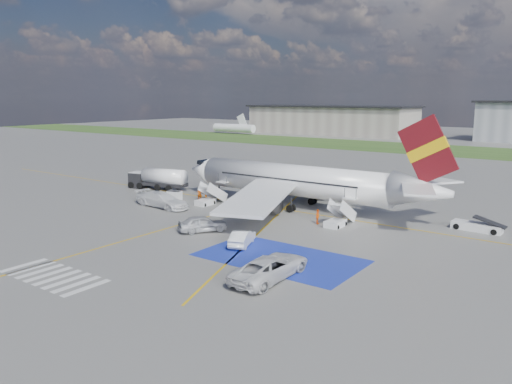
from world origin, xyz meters
TOP-DOWN VIEW (x-y plane):
  - ground at (0.00, 0.00)m, footprint 400.00×400.00m
  - grass_strip at (0.00, 95.00)m, footprint 400.00×30.00m
  - taxiway_line_main at (0.00, 12.00)m, footprint 120.00×0.20m
  - taxiway_line_cross at (-5.00, -10.00)m, footprint 0.20×60.00m
  - taxiway_line_diag at (0.00, 12.00)m, footprint 20.71×56.45m
  - staging_box at (10.00, -4.00)m, footprint 14.00×8.00m
  - crosswalk at (-1.80, -18.00)m, footprint 9.00×4.00m
  - terminal_west at (-55.00, 130.00)m, footprint 60.00×22.00m
  - airliner at (1.51, 14.00)m, footprint 36.81×32.95m
  - airstairs_fwd at (-9.50, 8.70)m, footprint 1.90×5.20m
  - airstairs_aft at (9.00, 8.70)m, footprint 1.90×5.20m
  - fuel_tanker at (-22.60, 12.48)m, footprint 9.56×4.23m
  - gpu_cart at (-14.24, 7.53)m, footprint 2.00×1.51m
  - belt_loader at (21.66, 15.47)m, footprint 5.30×2.15m
  - car_silver_a at (-1.14, -1.50)m, footprint 4.43×5.25m
  - car_silver_b at (5.09, -2.94)m, footprint 3.07×4.66m
  - van_white_a at (12.06, -8.45)m, footprint 3.01×6.27m
  - van_white_b at (-13.09, 4.21)m, footprint 6.49×3.06m
  - crew_fwd at (-12.17, 10.20)m, footprint 0.73×0.68m
  - crew_nose at (-12.10, 11.13)m, footprint 0.94×1.03m
  - crew_aft at (6.88, 8.23)m, footprint 0.61×1.02m

SIDE VIEW (x-z plane):
  - ground at x=0.00m, z-range 0.00..0.00m
  - grass_strip at x=0.00m, z-range 0.00..0.01m
  - taxiway_line_main at x=0.00m, z-range 0.00..0.01m
  - taxiway_line_cross at x=-5.00m, z-range 0.00..0.01m
  - taxiway_line_diag at x=0.00m, z-range 0.00..0.01m
  - staging_box at x=10.00m, z-range 0.00..0.01m
  - crosswalk at x=-1.80m, z-range 0.00..0.01m
  - belt_loader at x=21.66m, z-range -0.39..1.17m
  - airstairs_fwd at x=-9.50m, z-range -1.18..2.42m
  - airstairs_aft at x=9.00m, z-range -1.18..2.42m
  - gpu_cart at x=-14.24m, z-range -0.07..1.42m
  - car_silver_b at x=5.09m, z-range 0.00..1.45m
  - crew_aft at x=6.88m, z-range 0.00..1.62m
  - crew_fwd at x=-12.17m, z-range 0.00..1.67m
  - car_silver_a at x=-1.14m, z-range 0.00..1.70m
  - crew_nose at x=-12.10m, z-range 0.00..1.73m
  - van_white_a at x=12.06m, z-range 0.00..2.32m
  - van_white_b at x=-13.09m, z-range 0.00..2.47m
  - fuel_tanker at x=-22.60m, z-range -0.25..2.91m
  - airliner at x=1.51m, z-range -2.57..9.35m
  - terminal_west at x=-55.00m, z-range 0.00..10.00m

